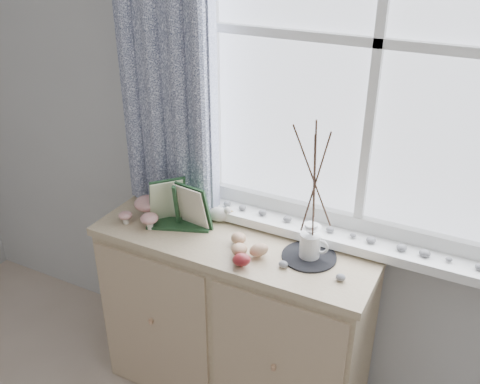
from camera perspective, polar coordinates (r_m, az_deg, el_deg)
The scene contains 8 objects.
sideboard at distance 2.48m, azimuth -0.57°, elevation -13.27°, with size 1.20×0.45×0.85m.
botanical_book at distance 2.25m, azimuth -7.02°, elevation -1.55°, with size 0.31×0.13×0.22m, color #1D3D21, non-canonical shape.
toadstool_cluster at distance 2.35m, azimuth -10.06°, elevation -1.75°, with size 0.19×0.17×0.11m.
wooden_eggs at distance 2.10m, azimuth 0.48°, elevation -6.11°, with size 0.17×0.18×0.08m.
songbird_figurine at distance 2.33m, azimuth -2.34°, elevation -2.29°, with size 0.14×0.06×0.07m, color beige, non-canonical shape.
crocheted_doily at distance 2.12m, azimuth 7.38°, elevation -6.83°, with size 0.22×0.22×0.01m, color black.
twig_pitcher at distance 1.95m, azimuth 7.98°, elevation 1.59°, with size 0.24×0.24×0.61m.
sideboard_pebbles at distance 2.07m, azimuth 7.50°, elevation -7.45°, with size 0.26×0.19×0.03m.
Camera 1 is at (0.73, 0.09, 2.04)m, focal length 40.00 mm.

